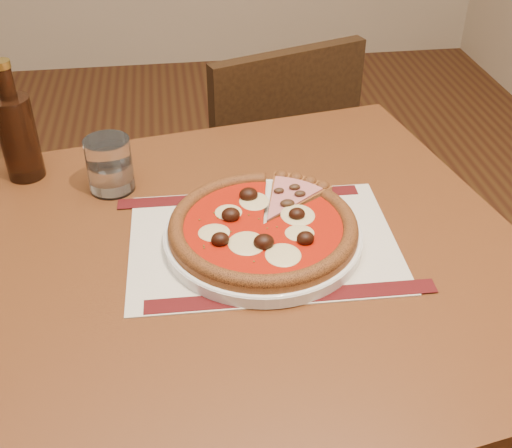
# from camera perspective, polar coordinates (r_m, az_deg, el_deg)

# --- Properties ---
(table) EXTENTS (0.92, 0.92, 0.75)m
(table) POSITION_cam_1_polar(r_m,az_deg,el_deg) (1.03, 0.15, -6.60)
(table) COLOR brown
(table) RESTS_ON ground
(chair_far) EXTENTS (0.50, 0.50, 0.82)m
(chair_far) POSITION_cam_1_polar(r_m,az_deg,el_deg) (1.71, 1.00, 4.99)
(chair_far) COLOR black
(chair_far) RESTS_ON ground
(placemat) EXTENTS (0.41, 0.30, 0.00)m
(placemat) POSITION_cam_1_polar(r_m,az_deg,el_deg) (0.97, 0.62, -1.62)
(placemat) COLOR beige
(placemat) RESTS_ON table
(plate) EXTENTS (0.30, 0.30, 0.02)m
(plate) POSITION_cam_1_polar(r_m,az_deg,el_deg) (0.97, 0.62, -1.15)
(plate) COLOR white
(plate) RESTS_ON placemat
(pizza) EXTENTS (0.28, 0.28, 0.04)m
(pizza) POSITION_cam_1_polar(r_m,az_deg,el_deg) (0.96, 0.62, -0.21)
(pizza) COLOR brown
(pizza) RESTS_ON plate
(ham_slice) EXTENTS (0.12, 0.14, 0.02)m
(ham_slice) POSITION_cam_1_polar(r_m,az_deg,el_deg) (1.03, 3.63, 2.58)
(ham_slice) COLOR brown
(ham_slice) RESTS_ON plate
(water_glass) EXTENTS (0.10, 0.10, 0.09)m
(water_glass) POSITION_cam_1_polar(r_m,az_deg,el_deg) (1.10, -12.89, 5.14)
(water_glass) COLOR white
(water_glass) RESTS_ON table
(bottle) EXTENTS (0.06, 0.06, 0.21)m
(bottle) POSITION_cam_1_polar(r_m,az_deg,el_deg) (1.17, -20.41, 7.54)
(bottle) COLOR black
(bottle) RESTS_ON table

